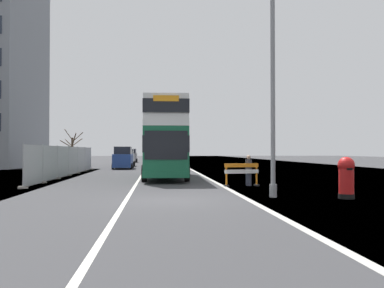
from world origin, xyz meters
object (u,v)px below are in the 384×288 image
Objects in this scene: roadworks_barrier at (242,172)px; car_far_side at (131,156)px; double_decker_bus at (165,139)px; lamppost_foreground at (273,91)px; pedestrian_at_kerb at (249,170)px; car_receding_far at (165,157)px; car_oncoming_near at (123,158)px; car_receding_mid at (126,158)px; red_pillar_postbox at (346,176)px.

car_far_side reaches higher than roadworks_barrier.
double_decker_bus is 1.28× the size of lamppost_foreground.
lamppost_foreground is 4.76× the size of roadworks_barrier.
double_decker_bus is 7.06× the size of pedestrian_at_kerb.
car_receding_far is 2.40× the size of pedestrian_at_kerb.
car_receding_far is (4.53, 15.15, -0.07)m from car_oncoming_near.
car_oncoming_near is (-7.74, 21.43, 0.30)m from roadworks_barrier.
lamppost_foreground is 34.63m from car_receding_mid.
lamppost_foreground reaches higher than car_far_side.
car_far_side is (-5.30, 9.42, 0.04)m from car_receding_far.
car_receding_mid reaches higher than roadworks_barrier.
roadworks_barrier is (-0.19, 5.09, -3.40)m from lamppost_foreground.
red_pillar_postbox is 6.51m from pedestrian_at_kerb.
car_oncoming_near is at bearing 111.25° from red_pillar_postbox.
pedestrian_at_kerb is (3.64, -36.30, -0.19)m from car_receding_far.
car_receding_mid is (-0.23, 6.99, -0.08)m from car_oncoming_near.
car_oncoming_near reaches higher than car_far_side.
double_decker_bus is at bearing -83.09° from car_far_side.
roadworks_barrier is at bearing -74.33° from car_receding_mid.
double_decker_bus is at bearing 108.25° from lamppost_foreground.
red_pillar_postbox is at bearing -81.88° from car_receding_far.
double_decker_bus is 2.89× the size of car_receding_mid.
car_receding_far reaches higher than red_pillar_postbox.
car_oncoming_near is at bearing 109.86° from roadworks_barrier.
roadworks_barrier is 29.52m from car_receding_mid.
car_far_side is (-8.51, 46.00, 0.27)m from roadworks_barrier.
car_receding_mid is 29.36m from pedestrian_at_kerb.
red_pillar_postbox is 0.36× the size of car_oncoming_near.
car_receding_mid is (-10.81, 34.18, 0.11)m from red_pillar_postbox.
double_decker_bus is at bearing 117.51° from red_pillar_postbox.
lamppost_foreground is at bearing -71.75° from double_decker_bus.
car_oncoming_near is (-3.97, 14.51, -1.59)m from double_decker_bus.
roadworks_barrier is 1.16× the size of pedestrian_at_kerb.
lamppost_foreground reaches higher than double_decker_bus.
pedestrian_at_kerb is (8.17, -21.15, -0.25)m from car_oncoming_near.
double_decker_bus reaches higher than red_pillar_postbox.
red_pillar_postbox is at bearing -68.75° from car_oncoming_near.
car_oncoming_near is 1.12× the size of car_receding_mid.
roadworks_barrier is 46.78m from car_far_side.
roadworks_barrier is at bearing -146.54° from pedestrian_at_kerb.
car_far_side is (-11.34, 51.77, 0.15)m from red_pillar_postbox.
car_receding_mid is at bearing 91.91° from car_oncoming_near.
car_oncoming_near is 0.99× the size of car_far_side.
car_far_side is at bearing 102.36° from red_pillar_postbox.
car_receding_mid is at bearing 107.55° from red_pillar_postbox.
car_receding_far is (0.56, 29.67, -1.65)m from double_decker_bus.
lamppost_foreground reaches higher than car_receding_far.
car_receding_far is at bearing 88.92° from double_decker_bus.
red_pillar_postbox is at bearing -72.45° from car_receding_mid.
car_receding_mid is at bearing 106.63° from pedestrian_at_kerb.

